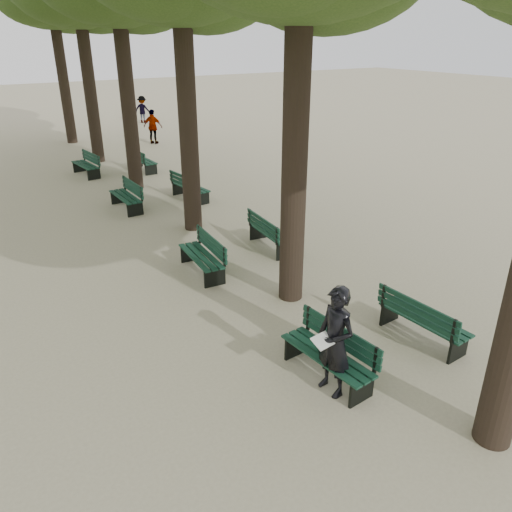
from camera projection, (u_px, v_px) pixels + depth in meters
ground at (322, 396)px, 8.05m from camera, size 120.00×120.00×0.00m
bench_left_0 at (327, 364)px, 8.39m from camera, size 0.72×1.84×0.92m
bench_left_1 at (202, 263)px, 12.07m from camera, size 0.71×1.84×0.92m
bench_left_2 at (126, 202)px, 16.43m from camera, size 0.62×1.81×0.92m
bench_left_3 at (86, 169)px, 20.33m from camera, size 0.78×1.85×0.92m
bench_right_0 at (422, 327)px, 9.43m from camera, size 0.68×1.83×0.92m
bench_right_1 at (271, 239)px, 13.45m from camera, size 0.74×1.85×0.92m
bench_right_2 at (190, 192)px, 17.44m from camera, size 0.77×1.85×0.92m
bench_right_3 at (144, 164)px, 21.04m from camera, size 0.64×1.82×0.92m
man_with_map at (335, 342)px, 7.80m from camera, size 0.66×0.79×1.89m
pedestrian_c at (153, 127)px, 25.95m from camera, size 0.96×0.99×1.75m
pedestrian_b at (142, 109)px, 32.07m from camera, size 1.03×0.95×1.66m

